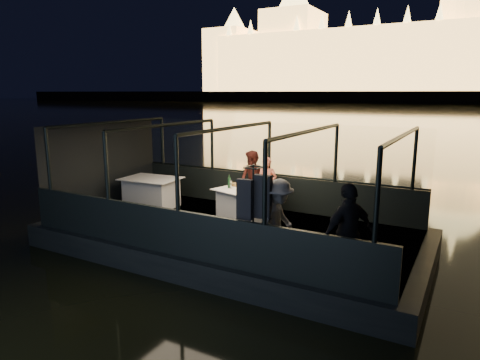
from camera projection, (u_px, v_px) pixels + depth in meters
The scene contains 29 objects.
river_water at pixel (450, 112), 78.53m from camera, with size 500.00×500.00×0.00m, color black.
boat_hull at pixel (232, 248), 10.01m from camera, with size 8.60×4.40×1.00m, color black.
boat_deck at pixel (232, 228), 9.91m from camera, with size 8.00×4.00×0.04m, color black.
gunwale_port at pixel (269, 191), 11.53m from camera, with size 8.00×0.08×0.90m, color black.
gunwale_starboard at pixel (179, 233), 8.10m from camera, with size 8.00×0.08×0.90m, color black.
cabin_glass_port at pixel (269, 149), 11.30m from camera, with size 8.00×0.02×1.40m, color #99B2B2, non-canonical shape.
cabin_glass_starboard at pixel (177, 174), 7.87m from camera, with size 8.00×0.02×1.40m, color #99B2B2, non-canonical shape.
cabin_roof_glass at pixel (231, 128), 9.44m from camera, with size 8.00×4.00×0.02m, color #99B2B2, non-canonical shape.
end_wall_fore at pixel (104, 165), 11.58m from camera, with size 0.02×4.00×2.30m, color black, non-canonical shape.
end_wall_aft at pixel (421, 200), 7.77m from camera, with size 0.02×4.00×2.30m, color black, non-canonical shape.
canopy_ribs at pixel (231, 179), 9.67m from camera, with size 8.00×4.00×2.30m, color black, non-canonical shape.
embankment at pixel (469, 98), 189.67m from camera, with size 400.00×140.00×6.00m, color #423D33.
parliament_building at pixel (475, 21), 154.07m from camera, with size 220.00×32.00×60.00m, color #F2D18C, non-canonical shape.
dining_table_central at pixel (246, 205), 10.34m from camera, with size 1.45×1.05×0.77m, color white.
dining_table_aft at pixel (151, 193), 11.63m from camera, with size 1.51×1.09×0.80m, color silver.
chair_port_left at pixel (255, 195), 11.09m from camera, with size 0.37×0.37×0.80m, color black.
chair_port_right at pixel (270, 200), 10.55m from camera, with size 0.40×0.40×0.85m, color black.
coat_stand at pixel (253, 218), 7.53m from camera, with size 0.51×0.41×1.85m, color black, non-canonical shape.
person_woman_coral at pixel (267, 184), 10.98m from camera, with size 0.53×0.35×1.46m, color #DC6C50.
person_man_maroon at pixel (252, 182), 11.21m from camera, with size 0.76×0.59×1.59m, color #441813.
passenger_stripe at pixel (278, 219), 7.61m from camera, with size 1.03×0.58×1.59m, color silver.
passenger_dark at pixel (348, 232), 6.90m from camera, with size 0.98×0.41×1.67m, color black.
wine_bottle at pixel (229, 182), 10.48m from camera, with size 0.07×0.07×0.33m, color #123319.
bread_basket at pixel (235, 184), 10.71m from camera, with size 0.19×0.19×0.07m, color brown.
amber_candle at pixel (246, 188), 10.33m from camera, with size 0.06×0.06×0.09m, color #FBB33E.
plate_near at pixel (257, 191), 10.11m from camera, with size 0.23×0.23×0.01m, color silver.
plate_far at pixel (237, 185), 10.78m from camera, with size 0.24×0.24×0.01m, color white.
wine_glass_white at pixel (231, 185), 10.44m from camera, with size 0.06×0.06×0.19m, color white, non-canonical shape.
wine_glass_red at pixel (258, 185), 10.40m from camera, with size 0.07×0.07×0.20m, color white, non-canonical shape.
Camera 1 is at (4.77, -8.20, 3.57)m, focal length 32.00 mm.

